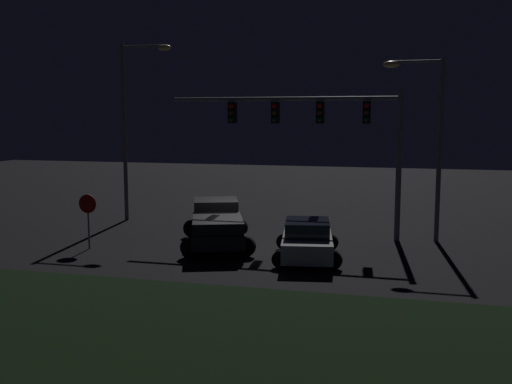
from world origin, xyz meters
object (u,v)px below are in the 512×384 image
at_px(pickup_truck, 217,222).
at_px(car_sedan, 307,240).
at_px(traffic_signal_gantry, 321,123).
at_px(street_lamp_left, 133,112).
at_px(street_lamp_right, 428,126).
at_px(stop_sign, 88,211).

relative_size(pickup_truck, car_sedan, 1.24).
bearing_deg(traffic_signal_gantry, pickup_truck, -142.86).
xyz_separation_m(traffic_signal_gantry, street_lamp_left, (-9.77, 1.71, 0.53)).
bearing_deg(street_lamp_right, stop_sign, -158.97).
bearing_deg(stop_sign, pickup_truck, 21.47).
height_order(pickup_truck, traffic_signal_gantry, traffic_signal_gantry).
height_order(pickup_truck, street_lamp_right, street_lamp_right).
height_order(pickup_truck, stop_sign, stop_sign).
bearing_deg(street_lamp_right, street_lamp_left, 174.15).
distance_m(street_lamp_right, stop_sign, 14.50).
height_order(car_sedan, street_lamp_left, street_lamp_left).
relative_size(pickup_truck, stop_sign, 2.58).
relative_size(traffic_signal_gantry, stop_sign, 4.63).
distance_m(street_lamp_left, street_lamp_right, 14.36).
bearing_deg(stop_sign, street_lamp_left, 99.55).
xyz_separation_m(pickup_truck, street_lamp_right, (8.35, 3.17, 3.92)).
relative_size(car_sedan, stop_sign, 2.08).
distance_m(car_sedan, street_lamp_right, 7.54).
bearing_deg(pickup_truck, car_sedan, -128.60).
distance_m(car_sedan, street_lamp_left, 12.58).
bearing_deg(street_lamp_left, stop_sign, -80.45).
bearing_deg(pickup_truck, traffic_signal_gantry, -72.62).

